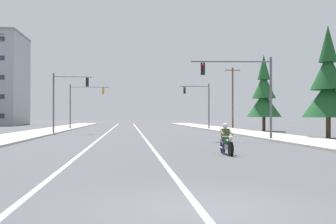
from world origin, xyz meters
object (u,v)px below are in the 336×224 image
Objects in this scene: utility_pole_right_far at (233,96)px; conifer_tree_right_verge_near at (328,87)px; traffic_signal_near_right at (247,84)px; traffic_signal_mid_left at (82,99)px; traffic_signal_mid_right at (201,100)px; motorcycle_with_rider at (226,142)px; conifer_tree_right_verge_far at (264,96)px; traffic_signal_near_left at (65,94)px.

utility_pole_right_far reaches higher than conifer_tree_right_verge_near.
conifer_tree_right_verge_near is at bearing 13.70° from traffic_signal_near_right.
utility_pole_right_far is (22.15, 3.36, 0.68)m from traffic_signal_mid_left.
traffic_signal_mid_right is at bearing 87.74° from traffic_signal_near_right.
traffic_signal_near_right is (4.29, 11.57, 3.58)m from motorcycle_with_rider.
traffic_signal_mid_left reaches higher than motorcycle_with_rider.
conifer_tree_right_verge_far is at bearing 68.88° from motorcycle_with_rider.
traffic_signal_near_left is 1.00× the size of traffic_signal_mid_left.
traffic_signal_near_right is 0.68× the size of conifer_tree_right_verge_far.
conifer_tree_right_verge_near is (7.14, 1.74, -0.01)m from traffic_signal_near_right.
conifer_tree_right_verge_near reaches higher than traffic_signal_near_right.
conifer_tree_right_verge_far is (0.07, 16.44, 0.00)m from conifer_tree_right_verge_near.
motorcycle_with_rider is 27.57m from traffic_signal_near_left.
conifer_tree_right_verge_near reaches higher than traffic_signal_mid_right.
motorcycle_with_rider is at bearing -74.91° from traffic_signal_mid_left.
conifer_tree_right_verge_near is at bearing 49.37° from motorcycle_with_rider.
conifer_tree_right_verge_near reaches higher than traffic_signal_mid_left.
motorcycle_with_rider is 12.85m from traffic_signal_near_right.
traffic_signal_near_right is 33.00m from utility_pole_right_far.
utility_pole_right_far is (6.96, 32.25, 0.64)m from traffic_signal_near_right.
utility_pole_right_far reaches higher than traffic_signal_mid_left.
traffic_signal_near_left and traffic_signal_mid_left have the same top height.
utility_pole_right_far is at bearing 8.62° from traffic_signal_mid_left.
utility_pole_right_far is (22.23, 18.77, 0.76)m from traffic_signal_near_left.
traffic_signal_mid_right is (1.03, 26.18, -0.13)m from traffic_signal_near_right.
conifer_tree_right_verge_far is at bearing 68.38° from traffic_signal_near_right.
utility_pole_right_far reaches higher than traffic_signal_near_right.
motorcycle_with_rider is 0.24× the size of utility_pole_right_far.
motorcycle_with_rider is 0.24× the size of conifer_tree_right_verge_far.
utility_pole_right_far is 30.52m from conifer_tree_right_verge_near.
traffic_signal_mid_right is at bearing -134.28° from utility_pole_right_far.
utility_pole_right_far reaches higher than traffic_signal_mid_right.
conifer_tree_right_verge_near is at bearing -50.56° from traffic_signal_mid_left.
conifer_tree_right_verge_near reaches higher than motorcycle_with_rider.
motorcycle_with_rider is at bearing -111.12° from conifer_tree_right_verge_far.
traffic_signal_near_left is 22.97m from conifer_tree_right_verge_far.
traffic_signal_mid_right is at bearing -9.49° from traffic_signal_mid_left.
motorcycle_with_rider is 0.35× the size of traffic_signal_near_right.
conifer_tree_right_verge_far reaches higher than traffic_signal_mid_left.
traffic_signal_near_left is at bearing -168.18° from conifer_tree_right_verge_far.
motorcycle_with_rider is 42.06m from traffic_signal_mid_left.
traffic_signal_near_right is at bearing -62.25° from traffic_signal_mid_left.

